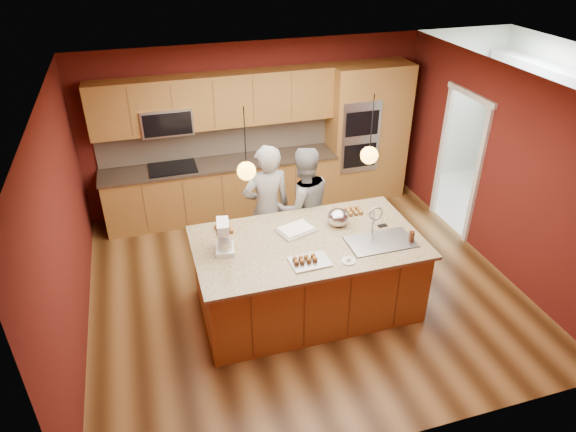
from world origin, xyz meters
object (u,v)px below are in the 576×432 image
object	(u,v)px
island	(308,274)
person_left	(267,209)
person_right	(303,207)
mixing_bowl	(338,218)
stand_mixer	(224,239)

from	to	relation	value
island	person_left	distance (m)	1.12
island	person_left	bearing A→B (deg)	104.08
island	person_right	xyz separation A→B (m)	(0.25, 1.01, 0.36)
island	mixing_bowl	bearing A→B (deg)	27.63
person_left	mixing_bowl	size ratio (longest dim) A/B	6.83
island	mixing_bowl	xyz separation A→B (m)	(0.45, 0.24, 0.59)
person_right	mixing_bowl	world-z (taller)	person_right
stand_mixer	mixing_bowl	distance (m)	1.46
person_right	mixing_bowl	xyz separation A→B (m)	(0.20, -0.77, 0.23)
person_left	person_right	size ratio (longest dim) A/B	1.06
person_left	island	bearing A→B (deg)	99.30
stand_mixer	mixing_bowl	bearing A→B (deg)	14.59
person_right	island	bearing A→B (deg)	72.58
person_left	stand_mixer	xyz separation A→B (m)	(-0.74, -0.93, 0.24)
island	person_left	size ratio (longest dim) A/B	1.47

